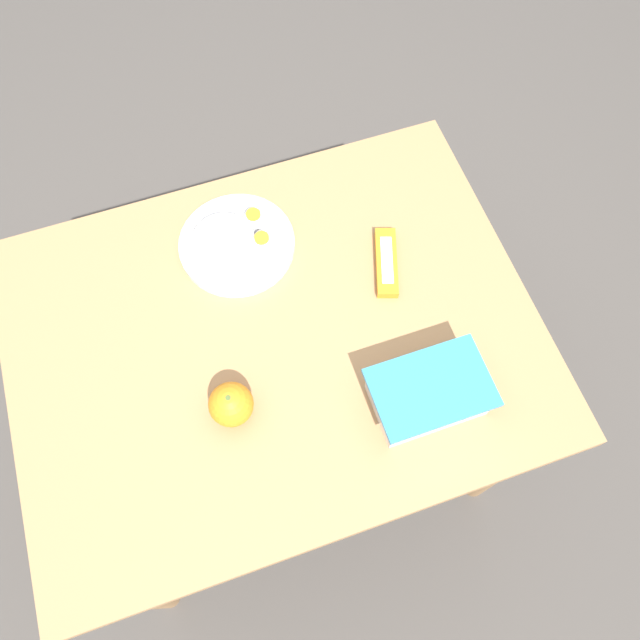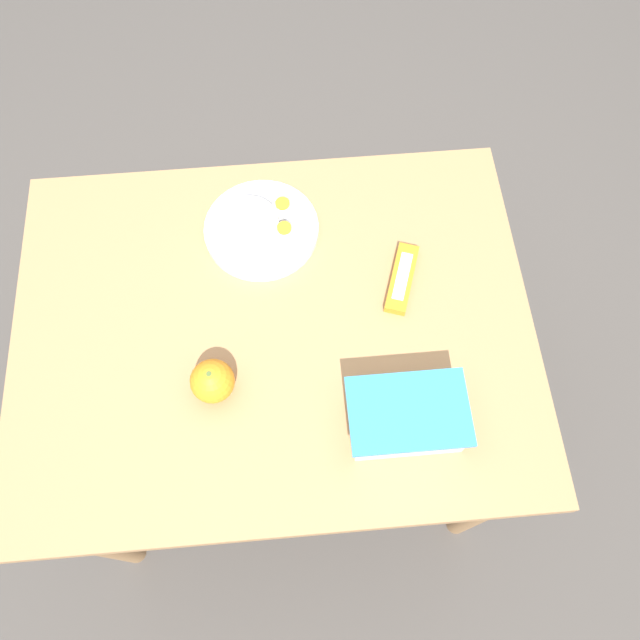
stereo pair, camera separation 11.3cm
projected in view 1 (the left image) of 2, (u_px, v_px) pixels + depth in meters
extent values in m
plane|color=#4C4742|center=(290.00, 430.00, 1.79)|extent=(10.00, 10.00, 0.00)
cube|color=#AD7F51|center=(274.00, 339.00, 1.16)|extent=(0.97, 0.75, 0.03)
cylinder|color=#936C45|center=(401.00, 236.00, 1.66)|extent=(0.05, 0.05, 0.67)
cylinder|color=#936C45|center=(81.00, 332.00, 1.55)|extent=(0.05, 0.05, 0.67)
cylinder|color=#936C45|center=(506.00, 463.00, 1.42)|extent=(0.05, 0.05, 0.67)
cylinder|color=#936C45|center=(135.00, 597.00, 1.30)|extent=(0.05, 0.05, 0.67)
cube|color=white|center=(428.00, 395.00, 1.07)|extent=(0.18, 0.12, 0.07)
cube|color=#CCBC84|center=(427.00, 397.00, 1.08)|extent=(0.17, 0.11, 0.04)
cube|color=#338CC6|center=(432.00, 387.00, 1.03)|extent=(0.20, 0.13, 0.01)
ellipsoid|color=tan|center=(427.00, 391.00, 1.06)|extent=(0.06, 0.05, 0.02)
sphere|color=orange|center=(231.00, 404.00, 1.06)|extent=(0.08, 0.08, 0.08)
cylinder|color=#4C662D|center=(228.00, 398.00, 1.02)|extent=(0.01, 0.01, 0.00)
cylinder|color=white|center=(237.00, 244.00, 1.22)|extent=(0.23, 0.23, 0.02)
ellipsoid|color=white|center=(223.00, 239.00, 1.19)|extent=(0.12, 0.12, 0.05)
ellipsoid|color=white|center=(254.00, 219.00, 1.21)|extent=(0.05, 0.04, 0.03)
cylinder|color=#F4A823|center=(253.00, 214.00, 1.20)|extent=(0.03, 0.03, 0.01)
ellipsoid|color=white|center=(262.00, 243.00, 1.19)|extent=(0.05, 0.04, 0.03)
cylinder|color=#F4A823|center=(262.00, 238.00, 1.18)|extent=(0.03, 0.03, 0.01)
cube|color=orange|center=(386.00, 262.00, 1.20)|extent=(0.08, 0.15, 0.02)
cube|color=white|center=(387.00, 260.00, 1.19)|extent=(0.05, 0.10, 0.00)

